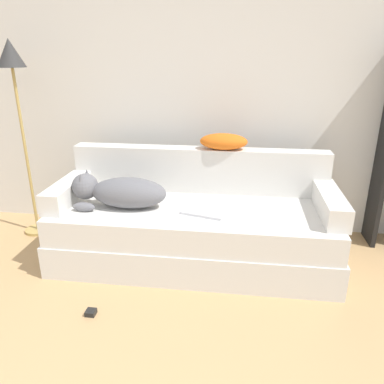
{
  "coord_description": "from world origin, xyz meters",
  "views": [
    {
      "loc": [
        0.52,
        -0.38,
        1.51
      ],
      "look_at": [
        0.2,
        2.03,
        0.59
      ],
      "focal_mm": 35.0,
      "sensor_mm": 36.0,
      "label": 1
    }
  ],
  "objects": [
    {
      "name": "wall_back",
      "position": [
        0.0,
        2.81,
        1.35
      ],
      "size": [
        7.09,
        0.06,
        2.7
      ],
      "color": "silver",
      "rests_on": "ground_plane"
    },
    {
      "name": "couch",
      "position": [
        0.2,
        2.13,
        0.22
      ],
      "size": [
        2.06,
        0.83,
        0.44
      ],
      "color": "silver",
      "rests_on": "ground_plane"
    },
    {
      "name": "couch_backrest",
      "position": [
        0.2,
        2.48,
        0.62
      ],
      "size": [
        2.02,
        0.15,
        0.36
      ],
      "color": "silver",
      "rests_on": "couch"
    },
    {
      "name": "couch_arm_left",
      "position": [
        -0.75,
        2.12,
        0.52
      ],
      "size": [
        0.15,
        0.64,
        0.16
      ],
      "color": "silver",
      "rests_on": "couch"
    },
    {
      "name": "couch_arm_right",
      "position": [
        1.16,
        2.12,
        0.52
      ],
      "size": [
        0.15,
        0.64,
        0.16
      ],
      "color": "silver",
      "rests_on": "couch"
    },
    {
      "name": "dog",
      "position": [
        -0.33,
        2.06,
        0.56
      ],
      "size": [
        0.7,
        0.29,
        0.26
      ],
      "color": "slate",
      "rests_on": "couch"
    },
    {
      "name": "laptop",
      "position": [
        0.29,
        2.04,
        0.45
      ],
      "size": [
        0.35,
        0.28,
        0.02
      ],
      "rotation": [
        0.0,
        0.0,
        -0.26
      ],
      "color": "silver",
      "rests_on": "couch"
    },
    {
      "name": "throw_pillow",
      "position": [
        0.39,
        2.46,
        0.86
      ],
      "size": [
        0.37,
        0.21,
        0.12
      ],
      "color": "orange",
      "rests_on": "couch_backrest"
    },
    {
      "name": "floor_lamp",
      "position": [
        -1.24,
        2.43,
        1.3
      ],
      "size": [
        0.22,
        0.22,
        1.61
      ],
      "color": "tan",
      "rests_on": "ground_plane"
    },
    {
      "name": "power_adapter",
      "position": [
        -0.34,
        1.4,
        0.02
      ],
      "size": [
        0.06,
        0.06,
        0.03
      ],
      "color": "black",
      "rests_on": "ground_plane"
    }
  ]
}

